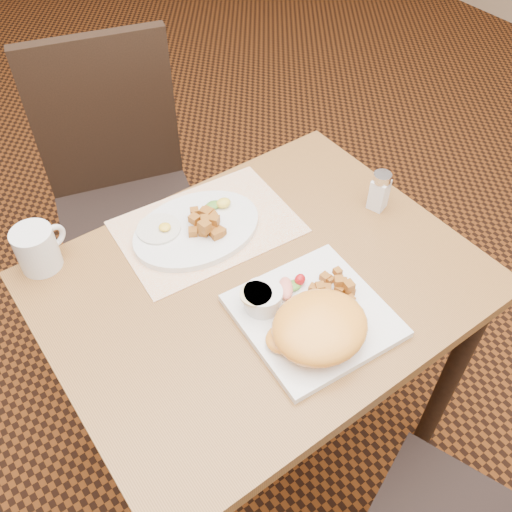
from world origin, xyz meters
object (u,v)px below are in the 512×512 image
Objects in this scene: salt_shaker at (380,190)px; coffee_mug at (38,248)px; chair_far at (123,186)px; plate_square at (313,316)px; plate_oval at (197,229)px; table at (261,310)px.

salt_shaker is 0.85× the size of coffee_mug.
chair_far is 0.87m from plate_square.
plate_oval is at bearing 99.66° from plate_square.
chair_far is 3.46× the size of plate_square.
chair_far is at bearing 92.48° from plate_square.
plate_oval is (-0.02, -0.50, 0.22)m from chair_far.
coffee_mug is (-0.38, 0.46, 0.04)m from plate_square.
plate_oval is at bearing 103.46° from chair_far.
plate_oval is at bearing -19.49° from coffee_mug.
chair_far is 0.54m from plate_oval.
chair_far is (-0.01, 0.70, -0.10)m from table.
chair_far is 0.82m from salt_shaker.
table is 0.51m from coffee_mug.
salt_shaker is at bearing -24.30° from plate_oval.
plate_oval reaches higher than plate_square.
chair_far reaches higher than salt_shaker.
salt_shaker is (0.36, 0.02, 0.16)m from table.
coffee_mug is at bearing 157.82° from salt_shaker.
plate_oval reaches higher than table.
plate_oval is at bearing 155.70° from salt_shaker.
table is 0.19m from plate_square.
plate_square reaches higher than table.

